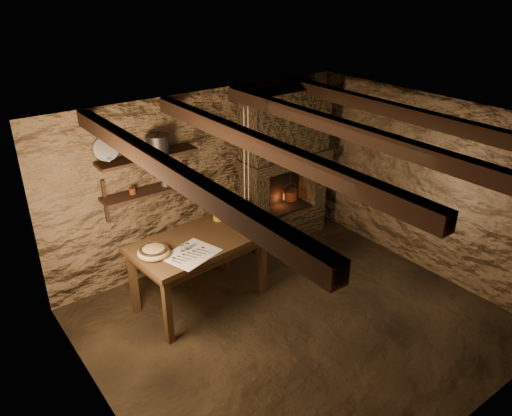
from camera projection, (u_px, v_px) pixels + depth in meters
floor at (296, 323)px, 5.92m from camera, size 4.50×4.50×0.00m
back_wall at (203, 179)px, 6.84m from camera, size 4.50×0.04×2.40m
front_wall at (467, 332)px, 3.95m from camera, size 4.50×0.04×2.40m
left_wall at (98, 313)px, 4.18m from camera, size 0.04×4.00×2.40m
right_wall at (427, 186)px, 6.61m from camera, size 0.04×4.00×2.40m
ceiling at (304, 127)px, 4.87m from camera, size 4.50×4.00×0.04m
beam_far_left at (168, 170)px, 4.10m from camera, size 0.14×3.95×0.16m
beam_mid_left at (264, 146)px, 4.64m from camera, size 0.14×3.95×0.16m
beam_mid_right at (340, 127)px, 5.18m from camera, size 0.14×3.95×0.16m
beam_far_right at (402, 112)px, 5.72m from camera, size 0.14×3.95×0.16m
shelf_lower at (151, 191)px, 6.22m from camera, size 1.25×0.30×0.04m
shelf_upper at (148, 157)px, 6.02m from camera, size 1.25×0.30×0.04m
hearth at (284, 162)px, 7.33m from camera, size 1.43×0.51×2.30m
work_table at (200, 269)px, 6.10m from camera, size 1.64×1.04×0.90m
linen_cloth at (191, 254)px, 5.61m from camera, size 0.68×0.61×0.01m
pewter_cutlery_row at (192, 254)px, 5.59m from camera, size 0.51×0.32×0.01m
drinking_glasses at (188, 246)px, 5.68m from camera, size 0.18×0.06×0.07m
stoneware_jug at (218, 205)px, 6.30m from camera, size 0.16×0.16×0.47m
wooden_bowl at (154, 252)px, 5.57m from camera, size 0.46×0.46×0.13m
iron_stockpot at (158, 145)px, 6.05m from camera, size 0.28×0.28×0.20m
tin_pan at (106, 149)px, 5.77m from camera, size 0.31×0.19×0.29m
small_kettle at (165, 181)px, 6.30m from camera, size 0.20×0.17×0.17m
rusty_tin at (132, 191)px, 6.06m from camera, size 0.11×0.11×0.08m
red_pot at (290, 194)px, 7.57m from camera, size 0.24×0.24×0.54m
hanging_ropes at (246, 155)px, 5.92m from camera, size 0.08×0.08×1.20m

